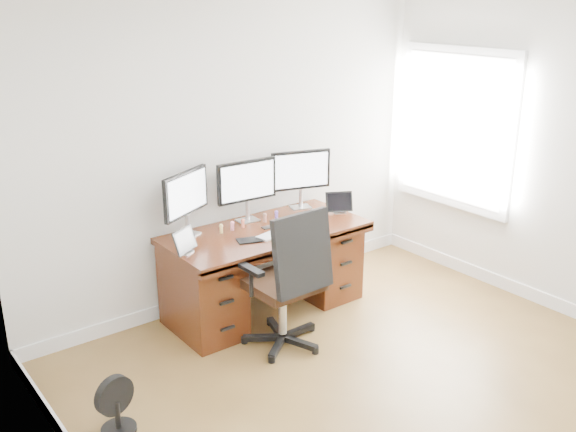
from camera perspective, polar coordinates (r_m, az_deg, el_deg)
ground at (r=4.48m, az=12.26°, el=-16.72°), size 4.50×4.50×0.00m
back_wall at (r=5.49m, az=-4.79°, el=6.00°), size 4.00×0.10×2.70m
desk at (r=5.45m, az=-2.12°, el=-4.53°), size 1.70×0.80×0.75m
office_chair at (r=4.92m, az=-0.10°, el=-7.70°), size 0.65×0.61×1.13m
floor_fan at (r=4.26m, az=-15.00°, el=-16.01°), size 0.26×0.22×0.38m
monitor_left at (r=5.12m, az=-9.06°, el=1.80°), size 0.51×0.28×0.53m
monitor_center at (r=5.40m, az=-3.67°, el=2.94°), size 0.55×0.15×0.53m
monitor_right at (r=5.73m, az=1.15°, el=3.93°), size 0.54×0.19×0.53m
tablet_left at (r=4.85m, az=-9.10°, el=-2.34°), size 0.24×0.17×0.19m
tablet_right at (r=5.69m, az=4.62°, el=1.11°), size 0.24×0.17×0.19m
keyboard at (r=5.17m, az=-1.40°, el=-1.65°), size 0.30×0.18×0.01m
trackpad at (r=5.29m, az=1.71°, el=-1.16°), size 0.12×0.12×0.01m
drawing_tablet at (r=5.06m, az=-3.43°, el=-2.16°), size 0.23×0.18×0.01m
phone at (r=5.34m, az=-1.68°, el=-0.98°), size 0.13×0.07×0.01m
figurine_yellow at (r=5.23m, az=-5.96°, el=-1.07°), size 0.03×0.03×0.08m
figurine_pink at (r=5.28m, az=-4.97°, el=-0.83°), size 0.03×0.03×0.08m
figurine_orange at (r=5.33m, az=-4.04°, el=-0.60°), size 0.03×0.03×0.08m
figurine_brown at (r=5.45m, az=-2.06°, el=-0.11°), size 0.03×0.03×0.08m
figurine_purple at (r=5.52m, az=-1.04°, el=0.14°), size 0.03×0.03×0.08m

